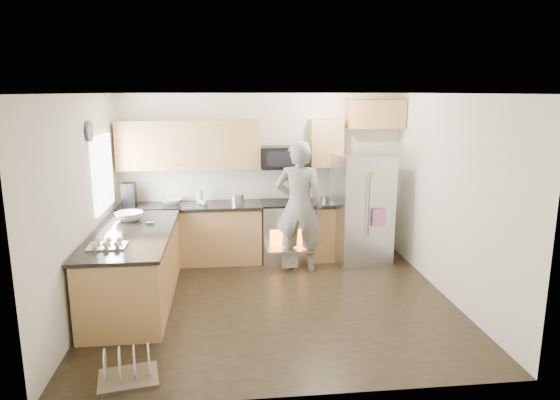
{
  "coord_description": "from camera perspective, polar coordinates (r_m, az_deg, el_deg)",
  "views": [
    {
      "loc": [
        -0.58,
        -5.88,
        2.62
      ],
      "look_at": [
        0.13,
        0.5,
        1.22
      ],
      "focal_mm": 32.0,
      "sensor_mm": 36.0,
      "label": 1
    }
  ],
  "objects": [
    {
      "name": "back_cabinet_run",
      "position": [
        7.8,
        -6.24,
        -0.06
      ],
      "size": [
        4.45,
        0.64,
        2.5
      ],
      "color": "#AB7644",
      "rests_on": "ground"
    },
    {
      "name": "peninsula",
      "position": [
        6.6,
        -16.31,
        -7.3
      ],
      "size": [
        0.96,
        2.36,
        1.04
      ],
      "color": "#AB7644",
      "rests_on": "ground"
    },
    {
      "name": "refrigerator",
      "position": [
        7.82,
        9.29,
        -1.0
      ],
      "size": [
        0.93,
        0.78,
        1.69
      ],
      "rotation": [
        0.0,
        0.0,
        0.17
      ],
      "color": "#B7B7BC",
      "rests_on": "ground"
    },
    {
      "name": "dish_rack",
      "position": [
        5.08,
        -17.0,
        -18.19
      ],
      "size": [
        0.61,
        0.52,
        0.33
      ],
      "rotation": [
        0.0,
        0.0,
        0.19
      ],
      "color": "#B7B7BC",
      "rests_on": "ground"
    },
    {
      "name": "stove_range",
      "position": [
        7.87,
        0.67,
        -2.03
      ],
      "size": [
        0.76,
        0.97,
        1.79
      ],
      "color": "#B7B7BC",
      "rests_on": "ground"
    },
    {
      "name": "room_shell",
      "position": [
        5.99,
        -1.04,
        3.19
      ],
      "size": [
        4.54,
        4.04,
        2.62
      ],
      "color": "white",
      "rests_on": "ground"
    },
    {
      "name": "person",
      "position": [
        7.34,
        2.2,
        -0.71
      ],
      "size": [
        0.81,
        0.64,
        1.94
      ],
      "primitive_type": "imported",
      "rotation": [
        0.0,
        0.0,
        2.86
      ],
      "color": "gray",
      "rests_on": "ground"
    },
    {
      "name": "ground",
      "position": [
        6.46,
        -0.63,
        -11.66
      ],
      "size": [
        4.5,
        4.5,
        0.0
      ],
      "primitive_type": "plane",
      "color": "black",
      "rests_on": "ground"
    }
  ]
}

